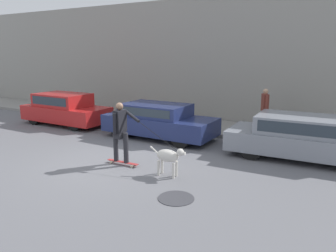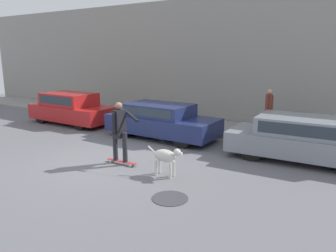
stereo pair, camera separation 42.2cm
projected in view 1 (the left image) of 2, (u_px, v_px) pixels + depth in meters
The scene contains 11 objects.
ground_plane at pixel (113, 162), 9.31m from camera, with size 36.00×36.00×0.00m, color slate.
back_wall at pixel (209, 61), 14.50m from camera, with size 32.00×0.30×5.41m.
sidewalk_curb at pixel (194, 125), 13.84m from camera, with size 30.00×2.56×0.13m.
parked_car_0 at pixel (65, 109), 14.17m from camera, with size 3.93×1.69×1.34m.
parked_car_1 at pixel (159, 121), 11.89m from camera, with size 4.13×1.77×1.25m.
parked_car_2 at pixel (302, 138), 9.51m from camera, with size 4.40×1.93×1.27m.
dog at pixel (169, 157), 8.16m from camera, with size 1.01×0.32×0.76m.
skateboarder at pixel (121, 130), 8.90m from camera, with size 2.35×0.55×1.74m.
pedestrian_with_bag at pixel (265, 109), 11.81m from camera, with size 0.38×0.61×1.67m.
manhole_cover at pixel (176, 198), 6.98m from camera, with size 0.78×0.78×0.01m.
fire_hydrant at pixel (45, 108), 15.99m from camera, with size 0.18×0.18×0.76m.
Camera 1 is at (5.74, -6.93, 3.02)m, focal length 35.00 mm.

